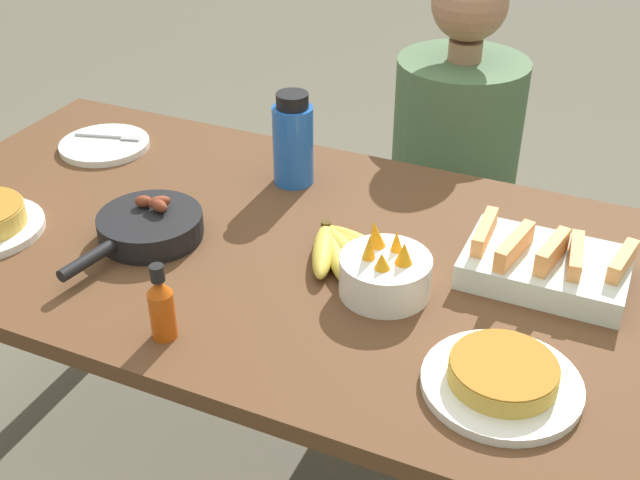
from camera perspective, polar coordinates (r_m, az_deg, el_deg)
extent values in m
cube|color=brown|center=(1.55, 0.00, -1.48)|extent=(1.83, 0.86, 0.03)
cylinder|color=brown|center=(2.42, -15.09, 0.38)|extent=(0.07, 0.07, 0.71)
ellipsoid|color=gold|center=(1.51, 0.23, -0.77)|extent=(0.10, 0.18, 0.04)
ellipsoid|color=gold|center=(1.51, 1.05, -0.96)|extent=(0.14, 0.18, 0.04)
ellipsoid|color=gold|center=(1.52, 1.82, -0.76)|extent=(0.17, 0.16, 0.04)
ellipsoid|color=gold|center=(1.54, 2.25, -0.29)|extent=(0.16, 0.09, 0.03)
ellipsoid|color=gold|center=(1.55, 2.49, -0.11)|extent=(0.16, 0.08, 0.04)
cylinder|color=#4C3819|center=(1.58, 0.42, 0.76)|extent=(0.02, 0.02, 0.04)
cube|color=silver|center=(1.51, 15.71, -1.91)|extent=(0.29, 0.20, 0.05)
cube|color=#F29E56|center=(1.51, 11.62, 0.52)|extent=(0.03, 0.13, 0.04)
cube|color=#F29E56|center=(1.48, 13.65, -0.50)|extent=(0.05, 0.14, 0.05)
cube|color=#F29E56|center=(1.47, 16.16, -0.88)|extent=(0.04, 0.12, 0.05)
cube|color=#F29E56|center=(1.49, 17.72, -1.13)|extent=(0.04, 0.13, 0.04)
cube|color=#F29E56|center=(1.50, 20.70, -1.48)|extent=(0.04, 0.12, 0.04)
cylinder|color=black|center=(1.62, -11.87, 0.33)|extent=(0.20, 0.20, 0.01)
cylinder|color=black|center=(1.61, -11.97, 1.11)|extent=(0.21, 0.21, 0.04)
cylinder|color=black|center=(1.52, -16.22, -1.39)|extent=(0.04, 0.13, 0.02)
ellipsoid|color=brown|center=(1.60, -11.38, 2.41)|extent=(0.05, 0.04, 0.03)
ellipsoid|color=brown|center=(1.62, -12.44, 2.70)|extent=(0.04, 0.04, 0.03)
ellipsoid|color=brown|center=(1.61, -11.36, 2.67)|extent=(0.05, 0.05, 0.03)
cylinder|color=white|center=(1.27, 12.76, -9.96)|extent=(0.25, 0.25, 0.02)
cylinder|color=gold|center=(1.26, 12.89, -9.16)|extent=(0.17, 0.17, 0.03)
cylinder|color=#AB7427|center=(1.25, 12.99, -8.57)|extent=(0.16, 0.16, 0.00)
cylinder|color=white|center=(2.01, -15.07, 6.55)|extent=(0.21, 0.21, 0.02)
cylinder|color=#B2B2B7|center=(2.03, -15.49, 7.15)|extent=(0.12, 0.04, 0.01)
cube|color=#B2B2B7|center=(2.00, -13.30, 7.08)|extent=(0.05, 0.03, 0.00)
cylinder|color=white|center=(1.42, 4.65, -2.52)|extent=(0.16, 0.16, 0.07)
cone|color=orange|center=(1.38, 5.99, -1.05)|extent=(0.04, 0.04, 0.05)
cone|color=orange|center=(1.42, 5.47, -0.16)|extent=(0.03, 0.03, 0.05)
cone|color=orange|center=(1.42, 3.96, 0.37)|extent=(0.05, 0.05, 0.06)
cone|color=orange|center=(1.39, 3.53, -0.58)|extent=(0.04, 0.04, 0.06)
cone|color=orange|center=(1.37, 4.42, -1.61)|extent=(0.04, 0.04, 0.04)
cylinder|color=blue|center=(1.75, -1.92, 6.75)|extent=(0.09, 0.09, 0.18)
cylinder|color=black|center=(1.71, -1.99, 9.89)|extent=(0.07, 0.07, 0.03)
cylinder|color=#C64C0F|center=(1.34, -11.13, -5.24)|extent=(0.04, 0.04, 0.09)
cone|color=#C64C0F|center=(1.31, -11.38, -3.29)|extent=(0.04, 0.04, 0.03)
cylinder|color=black|center=(1.29, -11.51, -2.33)|extent=(0.02, 0.02, 0.03)
cube|color=black|center=(2.38, 8.62, -3.44)|extent=(0.36, 0.36, 0.42)
cylinder|color=#476642|center=(2.15, 9.60, 6.40)|extent=(0.33, 0.33, 0.49)
cylinder|color=#9E7051|center=(2.05, 10.29, 13.13)|extent=(0.08, 0.08, 0.05)
sphere|color=#9E7051|center=(2.02, 10.63, 16.29)|extent=(0.19, 0.19, 0.19)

